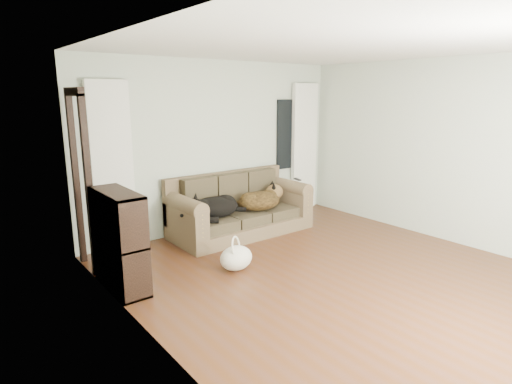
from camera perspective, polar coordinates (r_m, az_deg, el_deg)
floor at (r=5.22m, az=10.47°, el=-10.94°), size 5.00×5.00×0.00m
ceiling at (r=4.81m, az=11.81°, el=18.72°), size 5.00×5.00×0.00m
wall_back at (r=6.74m, az=-5.15°, el=6.13°), size 4.50×0.04×2.60m
wall_left at (r=3.51m, az=-13.95°, el=-0.57°), size 0.04×5.00×2.60m
wall_right at (r=6.69m, az=23.97°, el=5.02°), size 0.04×5.00×2.60m
curtain_left at (r=5.95m, az=-18.61°, el=3.13°), size 0.55×0.08×2.25m
curtain_right at (r=7.81m, az=6.43°, el=5.94°), size 0.55×0.08×2.25m
window_pane at (r=7.58m, az=4.29°, el=7.67°), size 0.50×0.03×1.20m
door_casing at (r=5.47m, az=-22.15°, el=0.97°), size 0.07×0.60×2.10m
sofa at (r=6.51m, az=-2.00°, el=-1.69°), size 2.13×0.92×0.87m
dog_black_lab at (r=6.19m, az=-5.81°, el=-2.23°), size 0.80×0.63×0.30m
dog_shepherd at (r=6.60m, az=0.63°, el=-1.12°), size 0.80×0.63×0.32m
tv_remote at (r=7.02m, az=5.55°, el=1.69°), size 0.11×0.21×0.02m
tote_bag at (r=5.25m, az=-2.67°, el=-8.71°), size 0.50×0.44×0.30m
bookshelf at (r=4.90m, az=-17.72°, el=-6.70°), size 0.42×0.91×1.09m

